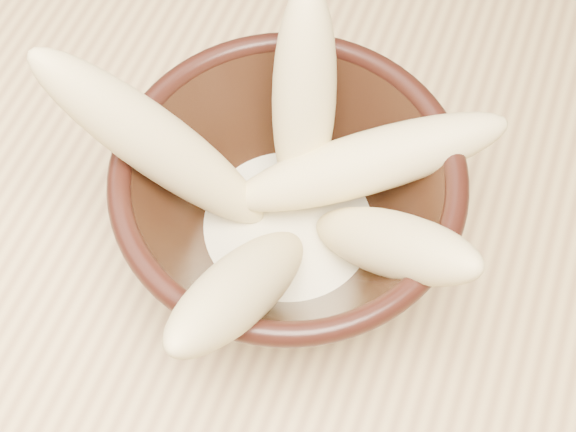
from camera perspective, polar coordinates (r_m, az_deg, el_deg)
name	(u,v)px	position (r m, az deg, el deg)	size (l,w,h in m)	color
table	(494,363)	(0.61, 14.44, -10.09)	(1.20, 0.80, 0.75)	#DAB978
bowl	(288,209)	(0.48, 0.00, 0.53)	(0.20, 0.20, 0.11)	black
milk_puddle	(288,229)	(0.50, 0.00, -0.95)	(0.11, 0.11, 0.02)	beige
banana_upright	(304,101)	(0.46, 1.14, 8.18)	(0.04, 0.04, 0.15)	#EAD88A
banana_left	(160,146)	(0.45, -9.10, 4.95)	(0.04, 0.04, 0.18)	#EAD88A
banana_right	(390,244)	(0.44, 7.30, -1.98)	(0.04, 0.04, 0.14)	#EAD88A
banana_across	(365,164)	(0.47, 5.48, 3.74)	(0.04, 0.04, 0.17)	#EAD88A
banana_front	(244,286)	(0.42, -3.15, -4.97)	(0.04, 0.04, 0.17)	#EAD88A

